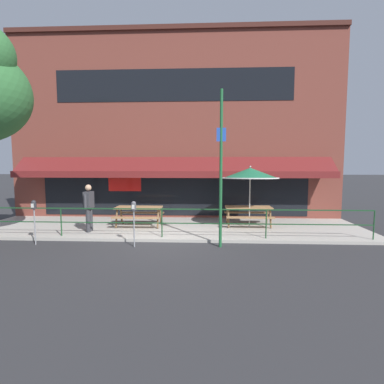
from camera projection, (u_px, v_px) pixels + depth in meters
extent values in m
plane|color=#2D2D30|center=(161.00, 242.00, 9.75)|extent=(120.00, 120.00, 0.00)
cube|color=#ADA89E|center=(169.00, 228.00, 11.74)|extent=(15.00, 4.00, 0.10)
cube|color=brown|center=(174.00, 128.00, 13.58)|extent=(15.00, 0.50, 8.33)
cube|color=black|center=(173.00, 85.00, 13.15)|extent=(10.50, 0.02, 1.40)
cube|color=#46211B|center=(173.00, 29.00, 13.12)|extent=(15.00, 0.62, 0.20)
cube|color=black|center=(174.00, 190.00, 13.59)|extent=(12.00, 0.02, 2.30)
cube|color=red|center=(125.00, 183.00, 13.65)|extent=(1.50, 0.02, 0.70)
cube|color=maroon|center=(172.00, 165.00, 12.95)|extent=(13.80, 0.92, 0.70)
cube|color=maroon|center=(171.00, 175.00, 12.48)|extent=(13.80, 0.08, 0.28)
cylinder|color=#194723|center=(61.00, 222.00, 10.17)|extent=(0.04, 0.04, 0.95)
cylinder|color=#194723|center=(162.00, 223.00, 10.00)|extent=(0.04, 0.04, 0.95)
cylinder|color=#194723|center=(266.00, 224.00, 9.83)|extent=(0.04, 0.04, 0.95)
cylinder|color=#194723|center=(374.00, 225.00, 9.66)|extent=(0.04, 0.04, 0.95)
cube|color=#194723|center=(162.00, 209.00, 9.95)|extent=(13.80, 0.04, 0.04)
cube|color=#194723|center=(162.00, 223.00, 10.00)|extent=(13.80, 0.03, 0.03)
cube|color=#997047|center=(139.00, 208.00, 11.72)|extent=(1.80, 0.80, 0.05)
cube|color=#997047|center=(135.00, 218.00, 11.17)|extent=(1.80, 0.26, 0.04)
cube|color=#997047|center=(142.00, 213.00, 12.32)|extent=(1.80, 0.26, 0.04)
cylinder|color=brown|center=(158.00, 219.00, 11.40)|extent=(0.07, 0.30, 0.73)
cylinder|color=brown|center=(160.00, 216.00, 12.03)|extent=(0.07, 0.30, 0.73)
cylinder|color=brown|center=(117.00, 218.00, 11.48)|extent=(0.07, 0.30, 0.73)
cylinder|color=brown|center=(121.00, 215.00, 12.11)|extent=(0.07, 0.30, 0.73)
cube|color=#997047|center=(248.00, 207.00, 11.76)|extent=(1.80, 0.80, 0.05)
cube|color=#997047|center=(250.00, 218.00, 11.21)|extent=(1.80, 0.26, 0.04)
cube|color=#997047|center=(246.00, 213.00, 12.36)|extent=(1.80, 0.26, 0.04)
cylinder|color=brown|center=(271.00, 218.00, 11.43)|extent=(0.07, 0.30, 0.73)
cylinder|color=brown|center=(267.00, 215.00, 12.07)|extent=(0.07, 0.30, 0.73)
cylinder|color=brown|center=(229.00, 218.00, 11.51)|extent=(0.07, 0.30, 0.73)
cylinder|color=brown|center=(227.00, 215.00, 12.15)|extent=(0.07, 0.30, 0.73)
cylinder|color=#B7B2A8|center=(250.00, 198.00, 11.42)|extent=(0.04, 0.04, 2.30)
cone|color=#1E6B47|center=(250.00, 173.00, 11.33)|extent=(2.10, 2.11, 0.47)
cylinder|color=white|center=(250.00, 178.00, 11.35)|extent=(2.14, 2.14, 0.11)
sphere|color=#B7B2A8|center=(250.00, 167.00, 11.31)|extent=(0.07, 0.07, 0.07)
cylinder|color=#333338|center=(91.00, 219.00, 10.90)|extent=(0.15, 0.15, 0.86)
cylinder|color=#333338|center=(88.00, 220.00, 10.70)|extent=(0.15, 0.15, 0.86)
cube|color=#38383D|center=(89.00, 200.00, 10.73)|extent=(0.27, 0.42, 0.60)
cylinder|color=#38383D|center=(92.00, 200.00, 10.99)|extent=(0.10, 0.10, 0.54)
cylinder|color=#38383D|center=(85.00, 202.00, 10.48)|extent=(0.10, 0.10, 0.54)
sphere|color=tan|center=(88.00, 188.00, 10.69)|extent=(0.22, 0.22, 0.22)
cylinder|color=gray|center=(35.00, 227.00, 9.41)|extent=(0.04, 0.04, 1.15)
cylinder|color=#2D2D33|center=(34.00, 206.00, 9.35)|extent=(0.15, 0.15, 0.20)
sphere|color=#2D2D33|center=(34.00, 202.00, 9.34)|extent=(0.14, 0.14, 0.14)
cube|color=silver|center=(32.00, 206.00, 9.26)|extent=(0.08, 0.01, 0.13)
cylinder|color=gray|center=(134.00, 229.00, 9.15)|extent=(0.04, 0.04, 1.15)
cylinder|color=#4C4C51|center=(134.00, 207.00, 9.09)|extent=(0.15, 0.15, 0.20)
sphere|color=#4C4C51|center=(134.00, 204.00, 9.08)|extent=(0.14, 0.14, 0.14)
cube|color=silver|center=(133.00, 207.00, 9.00)|extent=(0.08, 0.01, 0.13)
cylinder|color=#1E6033|center=(221.00, 170.00, 8.99)|extent=(0.09, 0.09, 4.74)
cube|color=blue|center=(221.00, 135.00, 8.87)|extent=(0.28, 0.02, 0.40)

